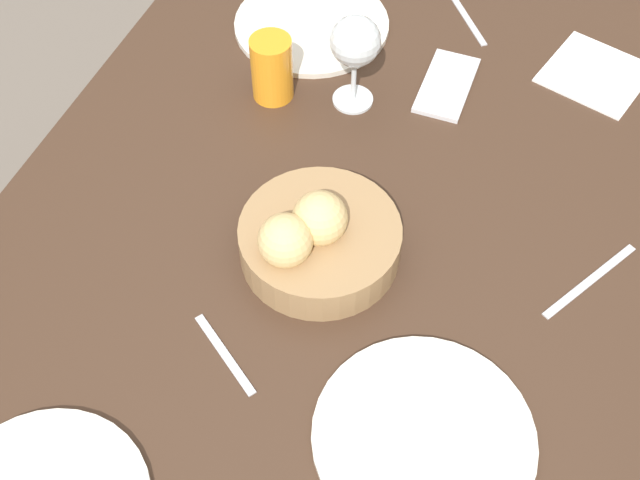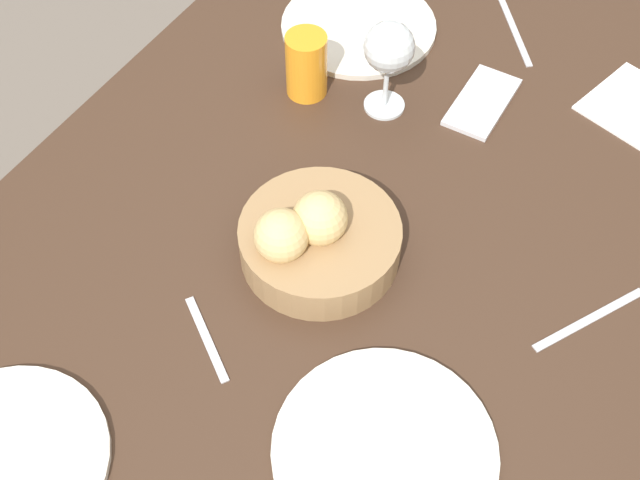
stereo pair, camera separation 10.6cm
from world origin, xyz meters
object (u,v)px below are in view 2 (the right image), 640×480
at_px(wine_glass, 389,50).
at_px(juice_glass, 306,65).
at_px(knife_silver, 515,32).
at_px(spoon_coffee, 207,339).
at_px(napkin, 640,109).
at_px(bread_basket, 316,236).
at_px(fork_silver, 589,319).
at_px(plate_far_center, 385,451).
at_px(cell_phone, 482,102).
at_px(plate_near_right, 2,464).
at_px(plate_near_left, 359,26).

bearing_deg(wine_glass, juice_glass, -76.15).
xyz_separation_m(knife_silver, spoon_coffee, (0.75, -0.11, 0.00)).
xyz_separation_m(spoon_coffee, napkin, (-0.68, 0.35, 0.00)).
xyz_separation_m(juice_glass, wine_glass, (-0.03, 0.12, 0.06)).
relative_size(bread_basket, fork_silver, 1.37).
relative_size(plate_far_center, cell_phone, 1.73).
bearing_deg(plate_near_right, bread_basket, 159.99).
height_order(plate_near_right, napkin, plate_near_right).
bearing_deg(juice_glass, napkin, 115.59).
bearing_deg(plate_near_left, cell_phone, 76.04).
bearing_deg(wine_glass, plate_near_right, -8.12).
bearing_deg(juice_glass, plate_far_center, 39.32).
bearing_deg(spoon_coffee, napkin, 152.82).
bearing_deg(cell_phone, plate_far_center, 12.76).
bearing_deg(fork_silver, spoon_coffee, -56.37).
bearing_deg(spoon_coffee, plate_far_center, 85.99).
relative_size(bread_basket, knife_silver, 1.47).
height_order(fork_silver, knife_silver, same).
height_order(plate_near_right, plate_far_center, same).
bearing_deg(plate_far_center, plate_near_left, -149.05).
xyz_separation_m(knife_silver, cell_phone, (0.19, 0.02, 0.00)).
distance_m(bread_basket, spoon_coffee, 0.19).
bearing_deg(napkin, bread_basket, -30.80).
distance_m(spoon_coffee, cell_phone, 0.58).
relative_size(fork_silver, cell_phone, 1.05).
height_order(plate_far_center, knife_silver, plate_far_center).
distance_m(bread_basket, wine_glass, 0.31).
relative_size(juice_glass, fork_silver, 0.67).
relative_size(plate_near_left, napkin, 1.42).
height_order(wine_glass, napkin, wine_glass).
relative_size(wine_glass, spoon_coffee, 1.36).
relative_size(plate_far_center, fork_silver, 1.66).
bearing_deg(bread_basket, plate_far_center, 46.11).
height_order(bread_basket, spoon_coffee, bread_basket).
xyz_separation_m(fork_silver, napkin, (-0.41, -0.06, 0.00)).
bearing_deg(wine_glass, napkin, 119.29).
xyz_separation_m(plate_near_right, knife_silver, (-1.00, 0.21, -0.00)).
height_order(napkin, cell_phone, cell_phone).
bearing_deg(knife_silver, napkin, 72.41).
bearing_deg(napkin, spoon_coffee, -27.18).
relative_size(spoon_coffee, cell_phone, 0.76).
relative_size(fork_silver, napkin, 0.85).
bearing_deg(plate_near_left, plate_near_right, 1.37).
xyz_separation_m(juice_glass, spoon_coffee, (0.45, 0.12, -0.05)).
relative_size(plate_near_left, juice_glass, 2.49).
relative_size(wine_glass, fork_silver, 0.99).
height_order(spoon_coffee, cell_phone, cell_phone).
distance_m(fork_silver, napkin, 0.41).
bearing_deg(juice_glass, plate_near_right, 1.49).
bearing_deg(knife_silver, wine_glass, -21.90).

